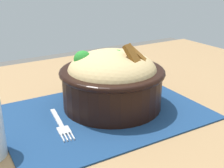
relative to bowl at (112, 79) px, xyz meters
name	(u,v)px	position (x,y,z in m)	size (l,w,h in m)	color
table	(85,140)	(0.07, 0.00, -0.13)	(1.39, 0.85, 0.72)	#99754C
placemat	(104,113)	(0.03, 0.02, -0.06)	(0.40, 0.29, 0.00)	navy
bowl	(112,79)	(0.00, 0.00, 0.00)	(0.25, 0.25, 0.14)	black
fork	(61,125)	(0.13, 0.03, -0.06)	(0.03, 0.13, 0.00)	silver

